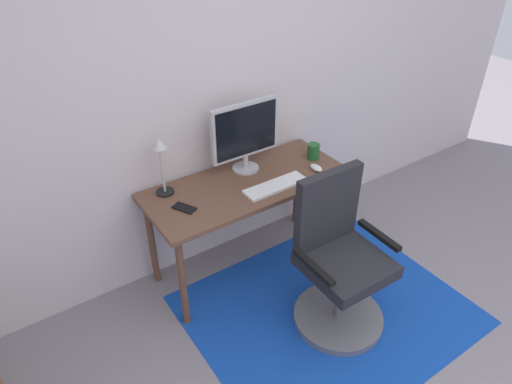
{
  "coord_description": "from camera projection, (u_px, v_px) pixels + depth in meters",
  "views": [
    {
      "loc": [
        -1.41,
        -0.25,
        2.3
      ],
      "look_at": [
        -0.16,
        1.59,
        0.81
      ],
      "focal_mm": 32.09,
      "sensor_mm": 36.0,
      "label": 1
    }
  ],
  "objects": [
    {
      "name": "wall_back",
      "position": [
        223.0,
        76.0,
        2.9
      ],
      "size": [
        6.0,
        0.1,
        2.6
      ],
      "primitive_type": "cube",
      "color": "silver",
      "rests_on": "ground"
    },
    {
      "name": "area_rug",
      "position": [
        327.0,
        309.0,
        2.99
      ],
      "size": [
        1.69,
        1.41,
        0.01
      ],
      "primitive_type": "cube",
      "color": "#1444AB",
      "rests_on": "ground"
    },
    {
      "name": "desk",
      "position": [
        247.0,
        193.0,
        3.0
      ],
      "size": [
        1.34,
        0.57,
        0.71
      ],
      "color": "brown",
      "rests_on": "ground"
    },
    {
      "name": "monitor",
      "position": [
        245.0,
        132.0,
        2.94
      ],
      "size": [
        0.49,
        0.18,
        0.48
      ],
      "color": "#B2B2B7",
      "rests_on": "desk"
    },
    {
      "name": "keyboard",
      "position": [
        276.0,
        186.0,
        2.9
      ],
      "size": [
        0.43,
        0.13,
        0.02
      ],
      "primitive_type": "cube",
      "color": "white",
      "rests_on": "desk"
    },
    {
      "name": "computer_mouse",
      "position": [
        316.0,
        168.0,
        3.07
      ],
      "size": [
        0.06,
        0.1,
        0.03
      ],
      "primitive_type": "ellipsoid",
      "color": "white",
      "rests_on": "desk"
    },
    {
      "name": "coffee_cup",
      "position": [
        313.0,
        151.0,
        3.19
      ],
      "size": [
        0.09,
        0.09,
        0.11
      ],
      "primitive_type": "cylinder",
      "color": "#1E5B28",
      "rests_on": "desk"
    },
    {
      "name": "cell_phone",
      "position": [
        184.0,
        208.0,
        2.71
      ],
      "size": [
        0.12,
        0.16,
        0.01
      ],
      "primitive_type": "cube",
      "rotation": [
        0.0,
        0.0,
        0.48
      ],
      "color": "black",
      "rests_on": "desk"
    },
    {
      "name": "desk_lamp",
      "position": [
        161.0,
        158.0,
        2.71
      ],
      "size": [
        0.11,
        0.11,
        0.38
      ],
      "color": "black",
      "rests_on": "desk"
    },
    {
      "name": "office_chair",
      "position": [
        338.0,
        269.0,
        2.73
      ],
      "size": [
        0.56,
        0.56,
        1.0
      ],
      "rotation": [
        0.0,
        0.0,
        -0.02
      ],
      "color": "slate",
      "rests_on": "ground"
    }
  ]
}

